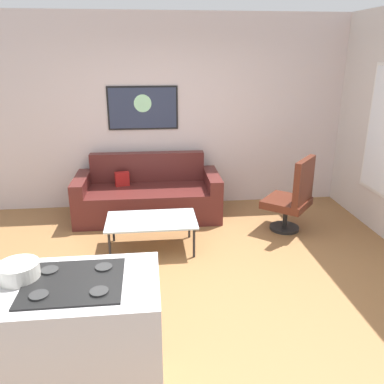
# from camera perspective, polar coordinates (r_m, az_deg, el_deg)

# --- Properties ---
(ground) EXTENTS (6.40, 6.40, 0.04)m
(ground) POSITION_cam_1_polar(r_m,az_deg,el_deg) (4.19, -0.55, -13.54)
(ground) COLOR olive
(back_wall) EXTENTS (6.40, 0.05, 2.80)m
(back_wall) POSITION_cam_1_polar(r_m,az_deg,el_deg) (6.00, -3.00, 11.13)
(back_wall) COLOR beige
(back_wall) RESTS_ON ground
(couch) EXTENTS (2.04, 0.90, 0.87)m
(couch) POSITION_cam_1_polar(r_m,az_deg,el_deg) (5.77, -6.30, -0.67)
(couch) COLOR #501F1C
(couch) RESTS_ON ground
(coffee_table) EXTENTS (1.07, 0.63, 0.38)m
(coffee_table) POSITION_cam_1_polar(r_m,az_deg,el_deg) (4.76, -5.83, -4.24)
(coffee_table) COLOR silver
(coffee_table) RESTS_ON ground
(armchair) EXTENTS (0.77, 0.77, 1.01)m
(armchair) POSITION_cam_1_polar(r_m,az_deg,el_deg) (5.34, 14.27, -0.67)
(armchair) COLOR black
(armchair) RESTS_ON ground
(kitchen_counter) EXTENTS (1.64, 0.69, 0.94)m
(kitchen_counter) POSITION_cam_1_polar(r_m,az_deg,el_deg) (2.93, -21.70, -19.97)
(kitchen_counter) COLOR silver
(kitchen_counter) RESTS_ON ground
(mixing_bowl) EXTENTS (0.25, 0.25, 0.11)m
(mixing_bowl) POSITION_cam_1_polar(r_m,az_deg,el_deg) (2.73, -23.55, -10.38)
(mixing_bowl) COLOR silver
(mixing_bowl) RESTS_ON kitchen_counter
(wall_painting) EXTENTS (1.02, 0.03, 0.63)m
(wall_painting) POSITION_cam_1_polar(r_m,az_deg,el_deg) (5.93, -7.05, 11.85)
(wall_painting) COLOR black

